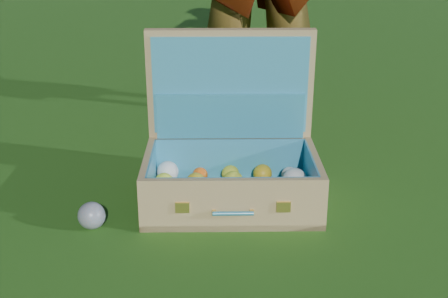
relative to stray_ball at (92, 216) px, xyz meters
The scene contains 3 objects.
ground 0.44m from the stray_ball, ahead, with size 60.00×60.00×0.00m, color #215114.
stray_ball is the anchor object (origin of this frame).
suitcase 0.47m from the stray_ball, ahead, with size 0.63×0.53×0.52m.
Camera 1 is at (-0.58, -1.71, 0.86)m, focal length 50.00 mm.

